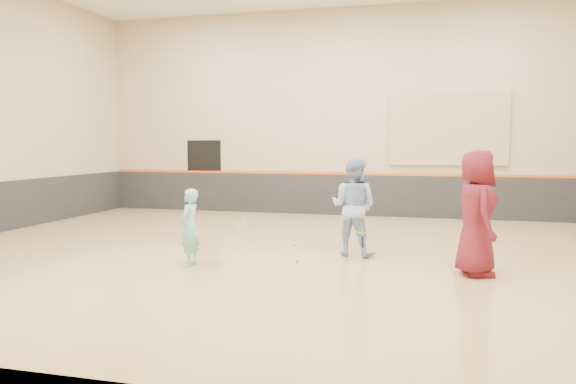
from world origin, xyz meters
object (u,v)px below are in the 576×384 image
(girl, at_px, (189,227))
(spare_racket, at_px, (240,221))
(young_man, at_px, (476,213))
(instructor, at_px, (354,206))

(girl, relative_size, spare_racket, 1.83)
(young_man, height_order, spare_racket, young_man)
(girl, xyz_separation_m, young_man, (4.72, 0.55, 0.34))
(young_man, relative_size, spare_racket, 2.77)
(girl, xyz_separation_m, spare_racket, (-0.84, 4.90, -0.58))
(instructor, distance_m, spare_racket, 4.81)
(instructor, height_order, spare_racket, instructor)
(girl, distance_m, spare_racket, 5.01)
(young_man, distance_m, spare_racket, 7.12)
(instructor, height_order, young_man, young_man)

